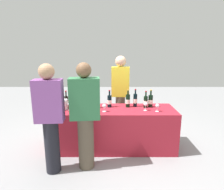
{
  "coord_description": "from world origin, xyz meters",
  "views": [
    {
      "loc": [
        -0.0,
        -3.23,
        1.74
      ],
      "look_at": [
        0.0,
        0.0,
        0.99
      ],
      "focal_mm": 30.71,
      "sensor_mm": 36.0,
      "label": 1
    }
  ],
  "objects_px": {
    "wine_glass_2": "(146,105)",
    "server_pouring": "(120,92)",
    "wine_bottle_2": "(96,102)",
    "wine_glass_1": "(104,106)",
    "wine_bottle_6": "(146,102)",
    "guest_0": "(50,116)",
    "wine_bottle_3": "(109,101)",
    "guest_1": "(85,114)",
    "wine_bottle_1": "(72,101)",
    "wine_bottle_7": "(151,101)",
    "wine_bottle_4": "(128,101)",
    "wine_glass_0": "(69,105)",
    "ice_bucket": "(62,104)",
    "wine_glass_3": "(157,106)",
    "wine_bottle_5": "(135,100)",
    "wine_bottle_0": "(66,102)"
  },
  "relations": [
    {
      "from": "wine_bottle_3",
      "to": "wine_glass_3",
      "type": "relative_size",
      "value": 2.34
    },
    {
      "from": "wine_bottle_1",
      "to": "wine_glass_2",
      "type": "bearing_deg",
      "value": -7.74
    },
    {
      "from": "wine_bottle_1",
      "to": "wine_bottle_5",
      "type": "xyz_separation_m",
      "value": [
        1.14,
        0.06,
        0.0
      ]
    },
    {
      "from": "wine_bottle_3",
      "to": "guest_1",
      "type": "distance_m",
      "value": 0.8
    },
    {
      "from": "wine_glass_1",
      "to": "wine_glass_2",
      "type": "relative_size",
      "value": 0.91
    },
    {
      "from": "wine_bottle_0",
      "to": "wine_bottle_1",
      "type": "xyz_separation_m",
      "value": [
        0.09,
        0.01,
        0.01
      ]
    },
    {
      "from": "ice_bucket",
      "to": "server_pouring",
      "type": "distance_m",
      "value": 1.25
    },
    {
      "from": "wine_bottle_2",
      "to": "wine_bottle_7",
      "type": "bearing_deg",
      "value": 2.92
    },
    {
      "from": "wine_glass_2",
      "to": "wine_bottle_7",
      "type": "bearing_deg",
      "value": 59.22
    },
    {
      "from": "wine_glass_2",
      "to": "wine_glass_0",
      "type": "bearing_deg",
      "value": 179.3
    },
    {
      "from": "wine_bottle_6",
      "to": "guest_0",
      "type": "relative_size",
      "value": 0.19
    },
    {
      "from": "wine_bottle_3",
      "to": "wine_bottle_5",
      "type": "relative_size",
      "value": 0.96
    },
    {
      "from": "wine_glass_2",
      "to": "guest_0",
      "type": "bearing_deg",
      "value": -156.56
    },
    {
      "from": "wine_bottle_6",
      "to": "server_pouring",
      "type": "height_order",
      "value": "server_pouring"
    },
    {
      "from": "wine_glass_3",
      "to": "ice_bucket",
      "type": "relative_size",
      "value": 0.73
    },
    {
      "from": "wine_glass_0",
      "to": "wine_bottle_0",
      "type": "bearing_deg",
      "value": 120.11
    },
    {
      "from": "wine_bottle_3",
      "to": "wine_glass_1",
      "type": "relative_size",
      "value": 2.38
    },
    {
      "from": "wine_glass_0",
      "to": "wine_bottle_3",
      "type": "bearing_deg",
      "value": 15.79
    },
    {
      "from": "wine_bottle_6",
      "to": "guest_1",
      "type": "xyz_separation_m",
      "value": [
        -0.99,
        -0.69,
        0.0
      ]
    },
    {
      "from": "wine_bottle_5",
      "to": "wine_bottle_7",
      "type": "distance_m",
      "value": 0.28
    },
    {
      "from": "wine_glass_2",
      "to": "guest_0",
      "type": "relative_size",
      "value": 0.09
    },
    {
      "from": "wine_bottle_2",
      "to": "wine_glass_1",
      "type": "distance_m",
      "value": 0.27
    },
    {
      "from": "wine_bottle_2",
      "to": "guest_1",
      "type": "bearing_deg",
      "value": -99.14
    },
    {
      "from": "wine_bottle_4",
      "to": "wine_bottle_3",
      "type": "bearing_deg",
      "value": -179.78
    },
    {
      "from": "wine_bottle_7",
      "to": "wine_bottle_5",
      "type": "bearing_deg",
      "value": 173.7
    },
    {
      "from": "wine_bottle_1",
      "to": "wine_bottle_3",
      "type": "height_order",
      "value": "wine_bottle_1"
    },
    {
      "from": "wine_bottle_6",
      "to": "guest_0",
      "type": "xyz_separation_m",
      "value": [
        -1.46,
        -0.8,
        0.01
      ]
    },
    {
      "from": "wine_glass_1",
      "to": "wine_glass_2",
      "type": "height_order",
      "value": "wine_glass_2"
    },
    {
      "from": "wine_glass_2",
      "to": "server_pouring",
      "type": "xyz_separation_m",
      "value": [
        -0.4,
        0.76,
        0.06
      ]
    },
    {
      "from": "wine_bottle_2",
      "to": "wine_glass_1",
      "type": "bearing_deg",
      "value": -56.26
    },
    {
      "from": "wine_bottle_4",
      "to": "server_pouring",
      "type": "height_order",
      "value": "server_pouring"
    },
    {
      "from": "wine_bottle_2",
      "to": "guest_1",
      "type": "height_order",
      "value": "guest_1"
    },
    {
      "from": "wine_bottle_2",
      "to": "wine_bottle_6",
      "type": "bearing_deg",
      "value": 1.45
    },
    {
      "from": "wine_glass_2",
      "to": "wine_glass_3",
      "type": "distance_m",
      "value": 0.2
    },
    {
      "from": "wine_bottle_5",
      "to": "ice_bucket",
      "type": "xyz_separation_m",
      "value": [
        -1.29,
        -0.17,
        -0.03
      ]
    },
    {
      "from": "wine_bottle_6",
      "to": "wine_glass_2",
      "type": "relative_size",
      "value": 2.1
    },
    {
      "from": "wine_bottle_1",
      "to": "wine_glass_1",
      "type": "distance_m",
      "value": 0.64
    },
    {
      "from": "wine_glass_2",
      "to": "wine_glass_3",
      "type": "height_order",
      "value": "wine_glass_2"
    },
    {
      "from": "wine_bottle_4",
      "to": "wine_glass_3",
      "type": "bearing_deg",
      "value": -29.59
    },
    {
      "from": "wine_glass_0",
      "to": "wine_bottle_2",
      "type": "bearing_deg",
      "value": 17.78
    },
    {
      "from": "wine_bottle_6",
      "to": "guest_1",
      "type": "height_order",
      "value": "guest_1"
    },
    {
      "from": "wine_bottle_3",
      "to": "wine_glass_0",
      "type": "distance_m",
      "value": 0.71
    },
    {
      "from": "wine_bottle_7",
      "to": "wine_glass_1",
      "type": "height_order",
      "value": "wine_bottle_7"
    },
    {
      "from": "wine_glass_2",
      "to": "guest_1",
      "type": "distance_m",
      "value": 1.09
    },
    {
      "from": "wine_bottle_2",
      "to": "guest_0",
      "type": "relative_size",
      "value": 0.19
    },
    {
      "from": "wine_bottle_1",
      "to": "wine_glass_2",
      "type": "relative_size",
      "value": 2.27
    },
    {
      "from": "wine_glass_3",
      "to": "ice_bucket",
      "type": "distance_m",
      "value": 1.63
    },
    {
      "from": "wine_bottle_1",
      "to": "wine_bottle_6",
      "type": "height_order",
      "value": "wine_bottle_1"
    },
    {
      "from": "wine_bottle_0",
      "to": "wine_bottle_4",
      "type": "distance_m",
      "value": 1.1
    },
    {
      "from": "wine_bottle_2",
      "to": "wine_glass_0",
      "type": "bearing_deg",
      "value": -162.22
    }
  ]
}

